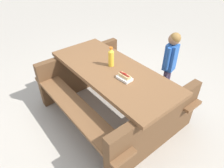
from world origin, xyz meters
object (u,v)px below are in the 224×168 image
at_px(hotdog_tray, 124,77).
at_px(child_in_coat, 171,58).
at_px(soda_bottle, 111,57).
at_px(picnic_table, 112,89).

height_order(hotdog_tray, child_in_coat, child_in_coat).
xyz_separation_m(soda_bottle, child_in_coat, (0.52, 0.76, -0.20)).
relative_size(picnic_table, soda_bottle, 8.31).
distance_m(soda_bottle, hotdog_tray, 0.35).
xyz_separation_m(soda_bottle, hotdog_tray, (0.30, -0.17, -0.09)).
relative_size(picnic_table, hotdog_tray, 10.61).
relative_size(soda_bottle, child_in_coat, 0.24).
bearing_deg(picnic_table, child_in_coat, 61.17).
height_order(picnic_table, soda_bottle, soda_bottle).
height_order(picnic_table, hotdog_tray, hotdog_tray).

